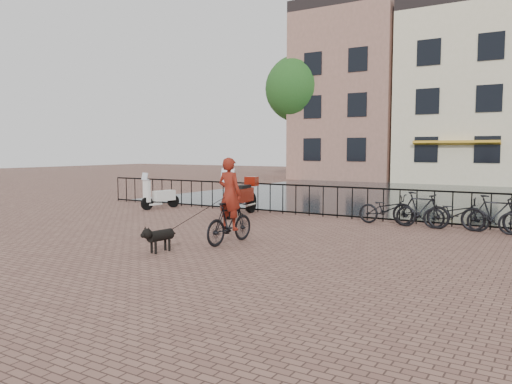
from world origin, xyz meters
The scene contains 14 objects.
ground centered at (0.00, 0.00, 0.00)m, with size 100.00×100.00×0.00m, color brown.
canal_water centered at (0.00, 17.30, 0.00)m, with size 20.00×20.00×0.00m, color black.
railing centered at (0.00, 8.00, 0.50)m, with size 20.00×0.05×1.02m.
canal_house_left centered at (-7.50, 30.00, 6.40)m, with size 7.50×9.00×12.80m.
canal_house_mid centered at (0.50, 30.00, 5.90)m, with size 8.00×9.50×11.80m.
tree_far_left centered at (-11.00, 27.00, 6.73)m, with size 5.04×5.04×9.27m.
cyclist centered at (-0.45, 2.56, 0.89)m, with size 0.77×1.75×2.35m.
dog centered at (-1.15, 0.96, 0.29)m, with size 0.36×0.88×0.58m.
motorcycle centered at (-2.92, 6.77, 0.82)m, with size 0.91×2.36×1.64m.
scooter centered at (-6.58, 6.89, 0.69)m, with size 0.75×1.55×1.39m.
parked_bike_0 centered at (1.80, 7.40, 0.45)m, with size 0.60×1.72×0.90m, color black.
parked_bike_1 centered at (2.75, 7.40, 0.50)m, with size 0.47×1.66×1.00m, color black.
parked_bike_2 centered at (3.70, 7.40, 0.45)m, with size 0.60×1.72×0.90m, color black.
parked_bike_3 centered at (4.65, 7.40, 0.50)m, with size 0.47×1.66×1.00m, color black.
Camera 1 is at (6.13, -6.95, 2.20)m, focal length 35.00 mm.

